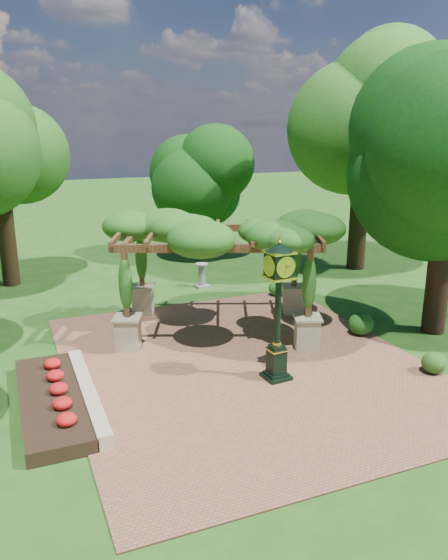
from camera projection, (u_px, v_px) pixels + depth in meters
name	position (u px, v px, depth m)	size (l,w,h in m)	color
ground	(258.00, 378.00, 15.25)	(120.00, 120.00, 0.00)	#1E4714
brick_plaza	(243.00, 364.00, 16.14)	(10.00, 12.00, 0.04)	brown
border_wall	(88.00, 394.00, 13.96)	(0.35, 5.00, 0.40)	#C6B793
flower_bed	(51.00, 401.00, 13.63)	(1.50, 5.00, 0.36)	red
pedestal_clock	(278.00, 299.00, 14.54)	(0.84, 0.84, 3.92)	black
pergola	(218.00, 235.00, 17.89)	(7.54, 6.19, 4.09)	tan
sundial	(202.00, 277.00, 23.66)	(0.63, 0.63, 1.06)	gray
shrub_front	(434.00, 362.00, 15.43)	(0.68, 0.68, 0.62)	#255217
shrub_mid	(361.00, 324.00, 18.24)	(0.83, 0.83, 0.75)	#184C15
shrub_back	(277.00, 288.00, 22.43)	(0.69, 0.69, 0.62)	#22621C
tree_north	(198.00, 176.00, 28.08)	(3.80, 3.80, 6.23)	#362115
tree_east_far	(367.00, 98.00, 24.76)	(5.93, 5.93, 11.64)	black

